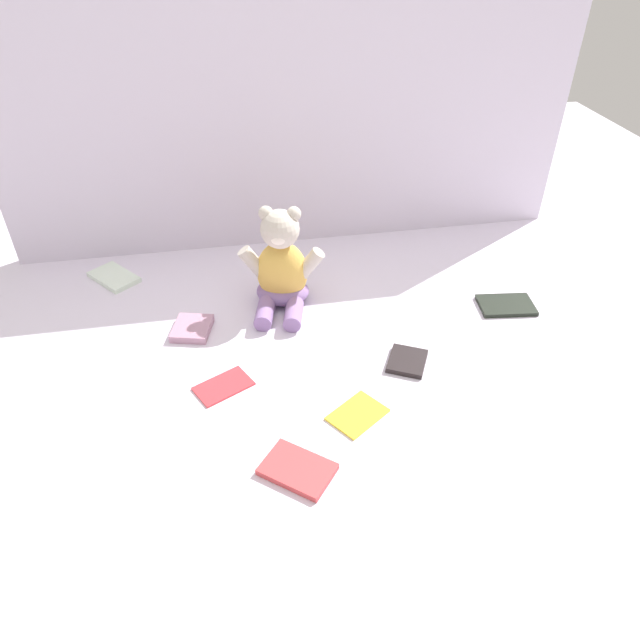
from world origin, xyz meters
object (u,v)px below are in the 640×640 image
(book_case_6, at_px, (114,277))
(book_case_4, at_px, (506,304))
(book_case_1, at_px, (298,469))
(book_case_5, at_px, (358,414))
(book_case_2, at_px, (407,361))
(book_case_3, at_px, (223,385))
(book_case_0, at_px, (192,328))
(teddy_bear, at_px, (282,270))

(book_case_6, bearing_deg, book_case_4, 123.56)
(book_case_1, distance_m, book_case_5, 0.19)
(book_case_2, height_order, book_case_3, book_case_2)
(book_case_2, xyz_separation_m, book_case_6, (-0.69, 0.48, 0.00))
(book_case_5, bearing_deg, book_case_3, -151.66)
(book_case_5, bearing_deg, book_case_4, 88.44)
(book_case_1, height_order, book_case_6, same)
(book_case_3, distance_m, book_case_4, 0.75)
(book_case_4, bearing_deg, book_case_1, 132.01)
(book_case_5, bearing_deg, book_case_6, -173.85)
(book_case_2, bearing_deg, book_case_6, 172.44)
(book_case_0, height_order, book_case_6, book_case_0)
(book_case_0, relative_size, book_case_5, 0.87)
(book_case_1, bearing_deg, teddy_bear, -145.42)
(teddy_bear, bearing_deg, book_case_2, -36.59)
(book_case_1, bearing_deg, book_case_2, 170.64)
(teddy_bear, xyz_separation_m, book_case_2, (0.25, -0.29, -0.09))
(book_case_3, relative_size, book_case_5, 1.05)
(book_case_1, xyz_separation_m, book_case_6, (-0.40, 0.74, -0.00))
(book_case_2, bearing_deg, book_case_3, -152.07)
(book_case_0, relative_size, book_case_6, 0.71)
(book_case_1, bearing_deg, book_case_6, -112.41)
(book_case_3, bearing_deg, book_case_6, 2.32)
(book_case_0, xyz_separation_m, book_case_2, (0.48, -0.21, -0.00))
(book_case_1, relative_size, book_case_4, 0.93)
(teddy_bear, distance_m, book_case_5, 0.45)
(teddy_bear, height_order, book_case_5, teddy_bear)
(book_case_2, xyz_separation_m, book_case_4, (0.32, 0.17, -0.00))
(book_case_3, xyz_separation_m, book_case_6, (-0.28, 0.49, 0.00))
(book_case_2, distance_m, book_case_3, 0.42)
(book_case_2, xyz_separation_m, book_case_3, (-0.42, -0.00, -0.00))
(book_case_5, height_order, book_case_6, book_case_6)
(book_case_0, bearing_deg, teddy_bear, -145.26)
(book_case_3, height_order, book_case_5, same)
(teddy_bear, distance_m, book_case_1, 0.56)
(teddy_bear, bearing_deg, book_case_4, 0.98)
(book_case_2, relative_size, book_case_4, 0.67)
(book_case_0, xyz_separation_m, book_case_3, (0.06, -0.21, -0.00))
(teddy_bear, distance_m, book_case_3, 0.35)
(book_case_4, bearing_deg, book_case_6, 79.61)
(book_case_4, height_order, book_case_5, book_case_4)
(book_case_2, height_order, book_case_6, same)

